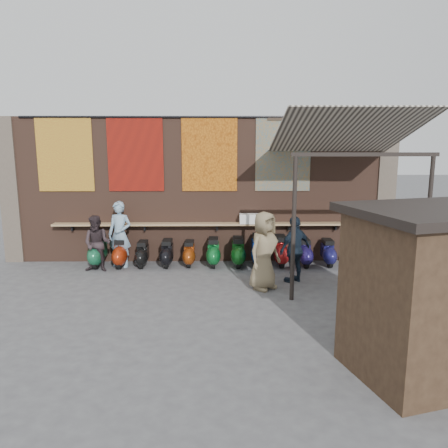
# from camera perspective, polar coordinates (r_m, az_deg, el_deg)

# --- Properties ---
(ground) EXTENTS (70.00, 70.00, 0.00)m
(ground) POSITION_cam_1_polar(r_m,az_deg,el_deg) (10.06, -3.80, -8.67)
(ground) COLOR #474749
(ground) RESTS_ON ground
(brick_wall) EXTENTS (10.00, 0.40, 4.00)m
(brick_wall) POSITION_cam_1_polar(r_m,az_deg,el_deg) (12.26, -3.27, 4.45)
(brick_wall) COLOR brown
(brick_wall) RESTS_ON ground
(pier_left) EXTENTS (0.50, 0.50, 4.00)m
(pier_left) POSITION_cam_1_polar(r_m,az_deg,el_deg) (13.52, -25.93, 3.97)
(pier_left) COLOR #4C4238
(pier_left) RESTS_ON ground
(pier_right) EXTENTS (0.50, 0.50, 4.00)m
(pier_right) POSITION_cam_1_polar(r_m,az_deg,el_deg) (13.11, 20.15, 4.22)
(pier_right) COLOR #4C4238
(pier_right) RESTS_ON ground
(eating_counter) EXTENTS (8.00, 0.32, 0.05)m
(eating_counter) POSITION_cam_1_polar(r_m,az_deg,el_deg) (12.02, -3.30, -0.01)
(eating_counter) COLOR #9E7A51
(eating_counter) RESTS_ON brick_wall
(shelf_box) EXTENTS (0.57, 0.30, 0.26)m
(shelf_box) POSITION_cam_1_polar(r_m,az_deg,el_deg) (11.99, 3.41, 0.70)
(shelf_box) COLOR white
(shelf_box) RESTS_ON eating_counter
(tapestry_redgold) EXTENTS (1.50, 0.02, 2.00)m
(tapestry_redgold) POSITION_cam_1_polar(r_m,az_deg,el_deg) (12.65, -20.07, 8.56)
(tapestry_redgold) COLOR maroon
(tapestry_redgold) RESTS_ON brick_wall
(tapestry_sun) EXTENTS (1.50, 0.02, 2.00)m
(tapestry_sun) POSITION_cam_1_polar(r_m,az_deg,el_deg) (12.16, -11.49, 8.93)
(tapestry_sun) COLOR red
(tapestry_sun) RESTS_ON brick_wall
(tapestry_orange) EXTENTS (1.50, 0.02, 2.00)m
(tapestry_orange) POSITION_cam_1_polar(r_m,az_deg,el_deg) (11.96, -1.91, 9.11)
(tapestry_orange) COLOR #BF6A17
(tapestry_orange) RESTS_ON brick_wall
(tapestry_multi) EXTENTS (1.50, 0.02, 2.00)m
(tapestry_multi) POSITION_cam_1_polar(r_m,az_deg,el_deg) (12.09, 7.73, 9.03)
(tapestry_multi) COLOR #215F7B
(tapestry_multi) RESTS_ON brick_wall
(hang_rail) EXTENTS (9.50, 0.06, 0.06)m
(hang_rail) POSITION_cam_1_polar(r_m,az_deg,el_deg) (11.97, -3.42, 13.79)
(hang_rail) COLOR black
(hang_rail) RESTS_ON brick_wall
(scooter_stool_0) EXTENTS (0.39, 0.87, 0.82)m
(scooter_stool_0) POSITION_cam_1_polar(r_m,az_deg,el_deg) (12.30, -16.13, -3.47)
(scooter_stool_0) COLOR #18623D
(scooter_stool_0) RESTS_ON ground
(scooter_stool_1) EXTENTS (0.36, 0.80, 0.76)m
(scooter_stool_1) POSITION_cam_1_polar(r_m,az_deg,el_deg) (12.13, -13.30, -3.67)
(scooter_stool_1) COLOR #96240B
(scooter_stool_1) RESTS_ON ground
(scooter_stool_2) EXTENTS (0.32, 0.72, 0.68)m
(scooter_stool_2) POSITION_cam_1_polar(r_m,az_deg,el_deg) (12.02, -10.60, -3.89)
(scooter_stool_2) COLOR black
(scooter_stool_2) RESTS_ON ground
(scooter_stool_3) EXTENTS (0.34, 0.75, 0.71)m
(scooter_stool_3) POSITION_cam_1_polar(r_m,az_deg,el_deg) (11.94, -7.44, -3.82)
(scooter_stool_3) COLOR black
(scooter_stool_3) RESTS_ON ground
(scooter_stool_4) EXTENTS (0.32, 0.71, 0.67)m
(scooter_stool_4) POSITION_cam_1_polar(r_m,az_deg,el_deg) (11.93, -4.56, -3.87)
(scooter_stool_4) COLOR maroon
(scooter_stool_4) RESTS_ON ground
(scooter_stool_5) EXTENTS (0.36, 0.80, 0.76)m
(scooter_stool_5) POSITION_cam_1_polar(r_m,az_deg,el_deg) (11.86, -1.39, -3.73)
(scooter_stool_5) COLOR #0C5A24
(scooter_stool_5) RESTS_ON ground
(scooter_stool_6) EXTENTS (0.37, 0.82, 0.78)m
(scooter_stool_6) POSITION_cam_1_polar(r_m,az_deg,el_deg) (11.85, 1.84, -3.68)
(scooter_stool_6) COLOR #0F4D16
(scooter_stool_6) RESTS_ON ground
(scooter_stool_7) EXTENTS (0.40, 0.90, 0.85)m
(scooter_stool_7) POSITION_cam_1_polar(r_m,az_deg,el_deg) (11.87, 4.54, -3.51)
(scooter_stool_7) COLOR navy
(scooter_stool_7) RESTS_ON ground
(scooter_stool_8) EXTENTS (0.38, 0.85, 0.81)m
(scooter_stool_8) POSITION_cam_1_polar(r_m,az_deg,el_deg) (12.00, 7.38, -3.50)
(scooter_stool_8) COLOR maroon
(scooter_stool_8) RESTS_ON ground
(scooter_stool_9) EXTENTS (0.35, 0.78, 0.74)m
(scooter_stool_9) POSITION_cam_1_polar(r_m,az_deg,el_deg) (12.06, 10.48, -3.70)
(scooter_stool_9) COLOR #1C144B
(scooter_stool_9) RESTS_ON ground
(scooter_stool_10) EXTENTS (0.34, 0.74, 0.71)m
(scooter_stool_10) POSITION_cam_1_polar(r_m,az_deg,el_deg) (12.25, 13.43, -3.67)
(scooter_stool_10) COLOR #191752
(scooter_stool_10) RESTS_ON ground
(diner_left) EXTENTS (0.73, 0.57, 1.78)m
(diner_left) POSITION_cam_1_polar(r_m,az_deg,el_deg) (12.00, -13.44, -1.33)
(diner_left) COLOR #7E9EB7
(diner_left) RESTS_ON ground
(diner_right) EXTENTS (0.76, 0.62, 1.47)m
(diner_right) POSITION_cam_1_polar(r_m,az_deg,el_deg) (11.76, -16.22, -2.48)
(diner_right) COLOR #2E2327
(diner_right) RESTS_ON ground
(shopper_navy) EXTENTS (0.99, 0.87, 1.61)m
(shopper_navy) POSITION_cam_1_polar(r_m,az_deg,el_deg) (10.56, 9.25, -3.29)
(shopper_navy) COLOR black
(shopper_navy) RESTS_ON ground
(shopper_grey) EXTENTS (1.07, 0.69, 1.57)m
(shopper_grey) POSITION_cam_1_polar(r_m,az_deg,el_deg) (10.83, 23.05, -3.78)
(shopper_grey) COLOR #505054
(shopper_grey) RESTS_ON ground
(shopper_tan) EXTENTS (1.03, 1.02, 1.80)m
(shopper_tan) POSITION_cam_1_polar(r_m,az_deg,el_deg) (9.96, 5.26, -3.49)
(shopper_tan) COLOR #7A6A4E
(shopper_tan) RESTS_ON ground
(market_stall) EXTENTS (2.51, 2.13, 2.33)m
(market_stall) POSITION_cam_1_polar(r_m,az_deg,el_deg) (6.95, 25.80, -8.56)
(market_stall) COLOR black
(market_stall) RESTS_ON ground
(stall_roof) EXTENTS (2.82, 2.44, 0.12)m
(stall_roof) POSITION_cam_1_polar(r_m,az_deg,el_deg) (6.67, 26.65, 1.46)
(stall_roof) COLOR black
(stall_roof) RESTS_ON market_stall
(stall_sign) EXTENTS (1.17, 0.36, 0.50)m
(stall_sign) POSITION_cam_1_polar(r_m,az_deg,el_deg) (7.42, 21.83, -2.86)
(stall_sign) COLOR gold
(stall_sign) RESTS_ON market_stall
(stall_shelf) EXTENTS (1.75, 0.58, 0.06)m
(stall_shelf) POSITION_cam_1_polar(r_m,az_deg,el_deg) (7.65, 21.39, -8.99)
(stall_shelf) COLOR #473321
(stall_shelf) RESTS_ON market_stall
(awning_canvas) EXTENTS (3.20, 3.28, 0.97)m
(awning_canvas) POSITION_cam_1_polar(r_m,az_deg,el_deg) (10.79, 15.51, 11.48)
(awning_canvas) COLOR beige
(awning_canvas) RESTS_ON brick_wall
(awning_ledger) EXTENTS (3.30, 0.08, 0.12)m
(awning_ledger) POSITION_cam_1_polar(r_m,az_deg,el_deg) (12.34, 13.51, 13.29)
(awning_ledger) COLOR #33261C
(awning_ledger) RESTS_ON brick_wall
(awning_header) EXTENTS (3.00, 0.08, 0.08)m
(awning_header) POSITION_cam_1_polar(r_m,az_deg,el_deg) (9.36, 17.93, 8.65)
(awning_header) COLOR black
(awning_header) RESTS_ON awning_post_left
(awning_post_left) EXTENTS (0.09, 0.09, 3.10)m
(awning_post_left) POSITION_cam_1_polar(r_m,az_deg,el_deg) (9.19, 9.08, -0.62)
(awning_post_left) COLOR black
(awning_post_left) RESTS_ON ground
(awning_post_right) EXTENTS (0.09, 0.09, 3.10)m
(awning_post_right) POSITION_cam_1_polar(r_m,az_deg,el_deg) (10.05, 25.01, -0.53)
(awning_post_right) COLOR black
(awning_post_right) RESTS_ON ground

